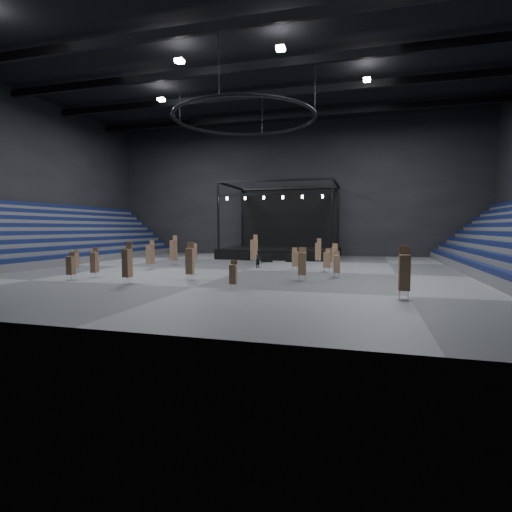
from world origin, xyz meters
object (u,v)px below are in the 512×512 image
(flight_case_mid, at_px, (267,258))
(chair_stack_6, at_px, (71,265))
(flight_case_left, at_px, (245,257))
(chair_stack_9, at_px, (327,259))
(chair_stack_14, at_px, (150,254))
(chair_stack_15, at_px, (254,249))
(chair_stack_10, at_px, (233,274))
(stage, at_px, (283,246))
(chair_stack_4, at_px, (94,262))
(chair_stack_8, at_px, (337,264))
(chair_stack_0, at_px, (302,263))
(man_center, at_px, (191,263))
(chair_stack_12, at_px, (318,251))
(chair_stack_2, at_px, (404,272))
(chair_stack_11, at_px, (75,260))
(crew_member, at_px, (259,259))
(chair_stack_13, at_px, (174,250))
(chair_stack_16, at_px, (190,261))
(chair_stack_7, at_px, (335,254))
(chair_stack_1, at_px, (295,258))
(chair_stack_3, at_px, (127,262))
(chair_stack_5, at_px, (195,252))
(flight_case_right, at_px, (292,258))

(flight_case_mid, bearing_deg, chair_stack_6, -117.94)
(flight_case_left, bearing_deg, chair_stack_9, -44.48)
(chair_stack_14, relative_size, chair_stack_15, 0.85)
(chair_stack_10, bearing_deg, stage, 92.54)
(chair_stack_6, height_order, chair_stack_9, chair_stack_9)
(chair_stack_9, bearing_deg, stage, 135.21)
(chair_stack_4, distance_m, chair_stack_8, 17.96)
(chair_stack_0, xyz_separation_m, chair_stack_8, (2.14, 2.61, -0.20))
(man_center, bearing_deg, chair_stack_12, -118.63)
(chair_stack_2, relative_size, chair_stack_12, 1.06)
(chair_stack_11, bearing_deg, crew_member, 38.40)
(flight_case_left, bearing_deg, stage, 62.70)
(stage, bearing_deg, chair_stack_13, -122.19)
(flight_case_mid, height_order, chair_stack_16, chair_stack_16)
(chair_stack_7, bearing_deg, chair_stack_8, -80.74)
(stage, height_order, chair_stack_6, stage)
(chair_stack_12, bearing_deg, chair_stack_13, -144.71)
(chair_stack_6, height_order, chair_stack_14, chair_stack_14)
(chair_stack_14, bearing_deg, chair_stack_1, 29.06)
(chair_stack_14, distance_m, chair_stack_15, 10.38)
(chair_stack_2, xyz_separation_m, chair_stack_4, (-21.37, 3.47, -0.26))
(chair_stack_4, height_order, chair_stack_7, chair_stack_4)
(chair_stack_0, xyz_separation_m, chair_stack_2, (6.15, -5.47, 0.17))
(chair_stack_13, height_order, chair_stack_16, chair_stack_13)
(chair_stack_3, xyz_separation_m, chair_stack_15, (4.26, 15.72, 0.13))
(chair_stack_9, bearing_deg, chair_stack_0, -78.83)
(flight_case_left, height_order, chair_stack_13, chair_stack_13)
(chair_stack_16, bearing_deg, chair_stack_5, 104.80)
(chair_stack_1, relative_size, chair_stack_5, 0.98)
(chair_stack_4, bearing_deg, chair_stack_16, 1.57)
(chair_stack_0, relative_size, chair_stack_15, 0.78)
(chair_stack_6, bearing_deg, chair_stack_1, 35.15)
(chair_stack_0, xyz_separation_m, chair_stack_7, (1.35, 10.77, -0.06))
(chair_stack_3, distance_m, chair_stack_12, 20.63)
(chair_stack_1, distance_m, chair_stack_13, 12.85)
(flight_case_right, xyz_separation_m, chair_stack_15, (-3.25, -3.64, 1.10))
(chair_stack_16, bearing_deg, chair_stack_4, 175.94)
(chair_stack_1, height_order, chair_stack_2, chair_stack_2)
(chair_stack_8, bearing_deg, chair_stack_4, -175.91)
(flight_case_left, relative_size, chair_stack_8, 0.63)
(chair_stack_13, relative_size, chair_stack_14, 1.15)
(chair_stack_15, distance_m, crew_member, 3.64)
(flight_case_left, bearing_deg, crew_member, -64.35)
(chair_stack_15, xyz_separation_m, crew_member, (1.43, -3.27, -0.71))
(chair_stack_11, height_order, chair_stack_13, chair_stack_13)
(chair_stack_5, relative_size, chair_stack_15, 0.68)
(chair_stack_5, xyz_separation_m, chair_stack_15, (6.88, -0.83, 0.46))
(stage, distance_m, chair_stack_3, 26.75)
(chair_stack_3, relative_size, chair_stack_10, 1.56)
(chair_stack_0, xyz_separation_m, chair_stack_12, (-0.53, 13.65, 0.08))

